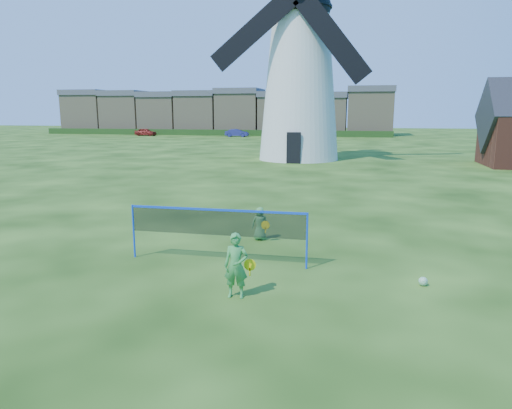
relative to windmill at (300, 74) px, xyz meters
The scene contains 10 objects.
ground 29.30m from the windmill, 86.28° to the right, with size 220.00×220.00×0.00m, color black.
windmill is the anchor object (origin of this frame).
badminton_net 29.53m from the windmill, 87.72° to the right, with size 5.05×0.05×1.55m.
player_girl 31.91m from the windmill, 85.81° to the right, with size 0.70×0.39×1.50m.
player_boy 27.19m from the windmill, 85.97° to the right, with size 0.65×0.44×1.10m.
play_ball 31.08m from the windmill, 77.48° to the right, with size 0.22×0.22×0.22m, color green.
terraced_houses 48.03m from the windmill, 114.32° to the left, with size 61.36×8.40×8.28m.
hedge 43.25m from the windmill, 118.16° to the left, with size 62.00×0.80×1.00m, color #193814.
car_left 46.06m from the windmill, 131.58° to the left, with size 1.50×3.74×1.27m, color maroon.
car_right 37.66m from the windmill, 112.52° to the left, with size 1.33×3.82×1.26m, color navy.
Camera 1 is at (2.95, -12.59, 4.18)m, focal length 32.79 mm.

